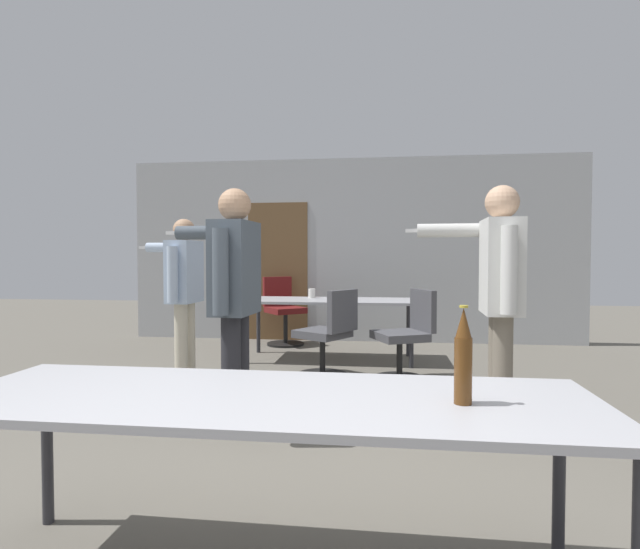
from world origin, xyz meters
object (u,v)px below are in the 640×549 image
Objects in this scene: office_chair_far_right at (283,312)px; drink_cup at (312,293)px; person_far_watching at (499,284)px; office_chair_side_rolled at (328,337)px; beer_bottle at (463,358)px; person_near_casual at (183,284)px; office_chair_far_left at (406,338)px; person_center_tall at (233,286)px.

drink_cup is at bearing 85.63° from office_chair_far_right.
person_far_watching reaches higher than office_chair_side_rolled.
office_chair_far_right reaches higher than office_chair_side_rolled.
person_far_watching is 5.09× the size of beer_bottle.
person_near_casual is 0.93× the size of person_far_watching.
person_far_watching is (2.78, -1.17, 0.08)m from person_near_casual.
office_chair_side_rolled reaches higher than drink_cup.
beer_bottle is (0.04, -3.31, 0.47)m from office_chair_far_left.
drink_cup is at bearing 104.71° from beer_bottle.
beer_bottle is at bearing -75.29° from drink_cup.
person_far_watching reaches higher than beer_bottle.
office_chair_side_rolled is 1.00× the size of office_chair_far_left.
person_near_casual is at bearing 37.62° from person_center_tall.
office_chair_far_right is (-0.35, 3.53, -0.58)m from person_center_tall.
office_chair_side_rolled is (-1.35, 1.45, -0.63)m from person_far_watching.
office_chair_side_rolled is at bearing 76.33° from office_chair_far_right.
drink_cup is (0.52, -0.79, 0.33)m from office_chair_far_right.
drink_cup is at bearing -36.70° from person_near_casual.
person_center_tall is 1.89× the size of office_chair_far_left.
person_near_casual is 1.64m from person_center_tall.
person_near_casual reaches higher than office_chair_side_rolled.
office_chair_far_left is (2.22, 0.30, -0.55)m from person_near_casual.
person_near_casual reaches higher than office_chair_far_right.
office_chair_far_left is (1.29, 1.65, -0.62)m from person_center_tall.
person_center_tall reaches higher than office_chair_far_left.
person_near_casual is 3.02m from person_far_watching.
office_chair_side_rolled is 2.67× the size of beer_bottle.
person_far_watching is 3.06m from drink_cup.
person_near_casual is 13.92× the size of drink_cup.
person_far_watching is at bearing -105.29° from office_chair_side_rolled.
office_chair_far_right is 8.21× the size of drink_cup.
person_center_tall is 1.82m from office_chair_side_rolled.
office_chair_side_rolled is at bearing -76.74° from person_near_casual.
person_far_watching is at bearing -110.88° from person_near_casual.
office_chair_far_right is 2.80× the size of beer_bottle.
person_near_casual reaches higher than office_chair_far_left.
office_chair_side_rolled is at bearing 45.88° from person_far_watching.
person_center_tall is 1.80× the size of office_chair_far_right.
office_chair_side_rolled is 2.07m from office_chair_far_right.
office_chair_side_rolled is 0.95× the size of office_chair_far_right.
office_chair_far_right is at bearing 123.63° from drink_cup.
drink_cup is at bearing 48.36° from office_chair_side_rolled.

